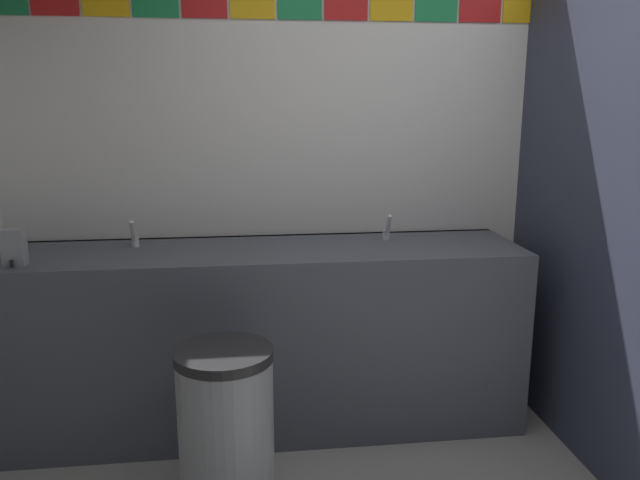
% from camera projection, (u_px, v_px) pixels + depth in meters
% --- Properties ---
extents(wall_back, '(4.33, 0.09, 2.77)m').
position_uv_depth(wall_back, '(429.00, 139.00, 3.29)').
color(wall_back, white).
rests_on(wall_back, ground_plane).
extents(vanity_counter, '(2.46, 0.60, 0.90)m').
position_uv_depth(vanity_counter, '(266.00, 336.00, 3.06)').
color(vanity_counter, '#4C515B').
rests_on(vanity_counter, ground_plane).
extents(faucet_left, '(0.04, 0.10, 0.14)m').
position_uv_depth(faucet_left, '(134.00, 237.00, 2.97)').
color(faucet_left, silver).
rests_on(faucet_left, vanity_counter).
extents(faucet_right, '(0.04, 0.10, 0.14)m').
position_uv_depth(faucet_right, '(387.00, 230.00, 3.12)').
color(faucet_right, silver).
rests_on(faucet_right, vanity_counter).
extents(soap_dispenser, '(0.09, 0.09, 0.16)m').
position_uv_depth(soap_dispenser, '(14.00, 247.00, 2.64)').
color(soap_dispenser, gray).
rests_on(soap_dispenser, vanity_counter).
extents(toilet, '(0.39, 0.49, 0.74)m').
position_uv_depth(toilet, '(634.00, 354.00, 3.23)').
color(toilet, white).
rests_on(toilet, ground_plane).
extents(trash_bin, '(0.38, 0.38, 0.67)m').
position_uv_depth(trash_bin, '(226.00, 431.00, 2.42)').
color(trash_bin, '#999EA3').
rests_on(trash_bin, ground_plane).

